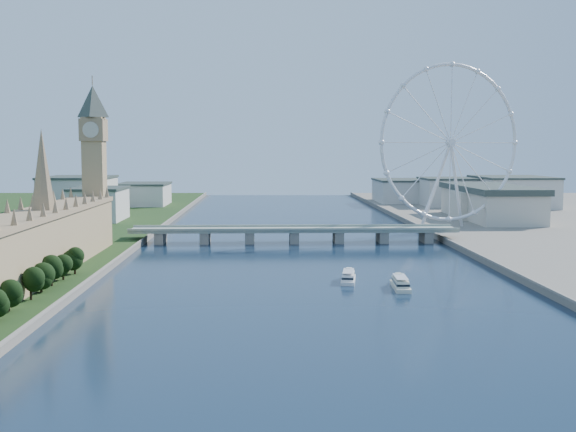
{
  "coord_description": "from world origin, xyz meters",
  "views": [
    {
      "loc": [
        -20.47,
        -184.46,
        62.48
      ],
      "look_at": [
        -7.14,
        210.0,
        26.26
      ],
      "focal_mm": 45.0,
      "sensor_mm": 36.0,
      "label": 1
    }
  ],
  "objects": [
    {
      "name": "london_eye",
      "position": [
        119.98,
        355.08,
        67.52
      ],
      "size": [
        113.6,
        39.12,
        124.3
      ],
      "color": "silver",
      "rests_on": "ground"
    },
    {
      "name": "ground",
      "position": [
        0.0,
        0.0,
        0.0
      ],
      "size": [
        2000.0,
        2000.0,
        0.0
      ],
      "primitive_type": "plane",
      "color": "#183443",
      "rests_on": "ground"
    },
    {
      "name": "big_ben",
      "position": [
        -128.0,
        278.0,
        66.57
      ],
      "size": [
        20.02,
        20.02,
        110.0
      ],
      "color": "tan",
      "rests_on": "ground"
    },
    {
      "name": "tour_boat_far",
      "position": [
        41.18,
        134.87,
        0.0
      ],
      "size": [
        8.45,
        27.76,
        6.03
      ],
      "primitive_type": null,
      "rotation": [
        0.0,
        0.0,
        -0.05
      ],
      "color": "beige",
      "rests_on": "ground"
    },
    {
      "name": "tour_boat_near",
      "position": [
        19.64,
        152.76,
        0.0
      ],
      "size": [
        10.63,
        26.9,
        5.75
      ],
      "primitive_type": null,
      "rotation": [
        0.0,
        0.0,
        -0.16
      ],
      "color": "silver",
      "rests_on": "ground"
    },
    {
      "name": "city_skyline",
      "position": [
        39.22,
        560.08,
        16.96
      ],
      "size": [
        505.0,
        280.0,
        32.0
      ],
      "color": "beige",
      "rests_on": "ground"
    },
    {
      "name": "westminster_bridge",
      "position": [
        0.0,
        300.0,
        6.63
      ],
      "size": [
        220.0,
        22.0,
        9.5
      ],
      "color": "gray",
      "rests_on": "ground"
    },
    {
      "name": "parliament_range",
      "position": [
        -128.0,
        170.0,
        18.48
      ],
      "size": [
        24.0,
        200.0,
        70.0
      ],
      "color": "tan",
      "rests_on": "ground"
    },
    {
      "name": "county_hall",
      "position": [
        175.0,
        430.0,
        0.0
      ],
      "size": [
        54.0,
        144.0,
        35.0
      ],
      "primitive_type": null,
      "color": "beige",
      "rests_on": "ground"
    }
  ]
}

